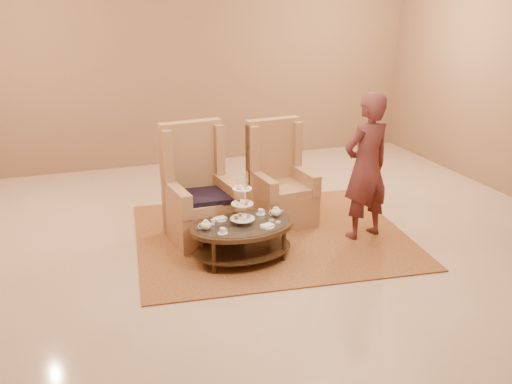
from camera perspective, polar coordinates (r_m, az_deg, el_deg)
name	(u,v)px	position (r m, az deg, el deg)	size (l,w,h in m)	color
ground	(268,257)	(6.40, 1.17, -6.56)	(8.00, 8.00, 0.00)	#CDB098
ceiling	(268,257)	(6.40, 1.17, -6.56)	(8.00, 8.00, 0.02)	silver
wall_back	(185,59)	(9.66, -7.13, 13.07)	(8.00, 0.04, 3.50)	#8F6A4E
rug	(271,235)	(6.94, 1.52, -4.33)	(3.46, 2.99, 0.02)	#9E6938
tea_table	(242,230)	(6.21, -1.36, -3.85)	(1.21, 0.87, 0.97)	black
armchair_left	(199,201)	(6.77, -5.72, -0.87)	(0.83, 0.86, 1.38)	#AF7B52
armchair_right	(279,188)	(7.25, 2.33, 0.37)	(0.77, 0.79, 1.30)	#AF7B52
person	(366,167)	(6.74, 10.97, 2.45)	(0.71, 0.55, 1.76)	#552425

